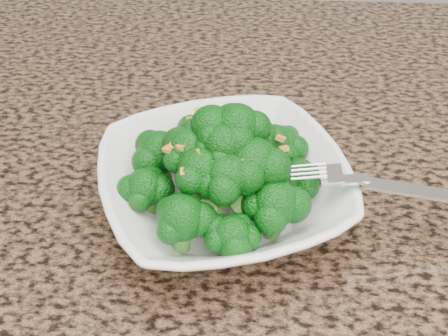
# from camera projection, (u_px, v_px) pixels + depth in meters

# --- Properties ---
(granite_counter) EXTENTS (1.64, 1.04, 0.03)m
(granite_counter) POSITION_uv_depth(u_px,v_px,m) (337.00, 265.00, 0.49)
(granite_counter) COLOR brown
(granite_counter) RESTS_ON cabinet
(bowl) EXTENTS (0.28, 0.28, 0.05)m
(bowl) POSITION_uv_depth(u_px,v_px,m) (224.00, 188.00, 0.50)
(bowl) COLOR white
(bowl) RESTS_ON granite_counter
(broccoli_pile) EXTENTS (0.19, 0.19, 0.07)m
(broccoli_pile) POSITION_uv_depth(u_px,v_px,m) (224.00, 132.00, 0.46)
(broccoli_pile) COLOR #0A580D
(broccoli_pile) RESTS_ON bowl
(garlic_topping) EXTENTS (0.11, 0.11, 0.01)m
(garlic_topping) POSITION_uv_depth(u_px,v_px,m) (224.00, 92.00, 0.44)
(garlic_topping) COLOR gold
(garlic_topping) RESTS_ON broccoli_pile
(fork) EXTENTS (0.19, 0.04, 0.01)m
(fork) POSITION_uv_depth(u_px,v_px,m) (359.00, 180.00, 0.46)
(fork) COLOR silver
(fork) RESTS_ON bowl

